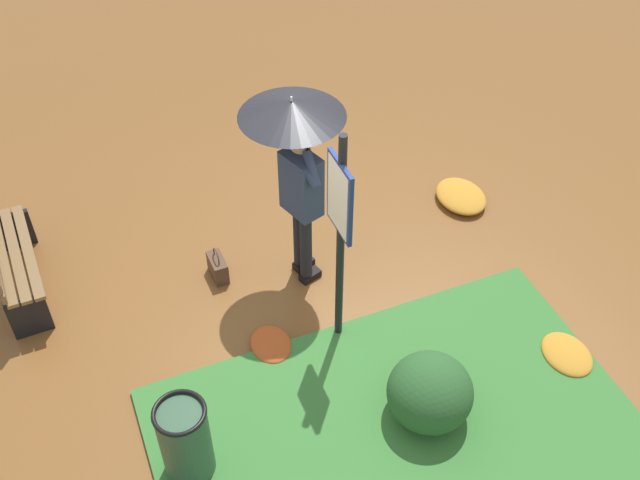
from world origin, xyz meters
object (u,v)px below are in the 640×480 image
at_px(person_with_umbrella, 296,147).
at_px(trash_bin, 186,442).
at_px(info_sign_post, 340,221).
at_px(park_bench, 12,259).
at_px(handbag, 218,267).

height_order(person_with_umbrella, trash_bin, person_with_umbrella).
distance_m(info_sign_post, park_bench, 3.37).
height_order(person_with_umbrella, info_sign_post, info_sign_post).
distance_m(handbag, trash_bin, 2.20).
bearing_deg(info_sign_post, trash_bin, 117.25).
xyz_separation_m(handbag, trash_bin, (-2.01, 0.83, 0.29)).
distance_m(person_with_umbrella, info_sign_post, 0.96).
distance_m(person_with_umbrella, handbag, 1.65).
distance_m(info_sign_post, trash_bin, 2.12).
bearing_deg(person_with_umbrella, trash_bin, 137.77).
distance_m(person_with_umbrella, trash_bin, 2.68).
bearing_deg(info_sign_post, handbag, 35.03).
height_order(park_bench, trash_bin, trash_bin).
bearing_deg(trash_bin, info_sign_post, -62.75).
relative_size(person_with_umbrella, trash_bin, 2.45).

